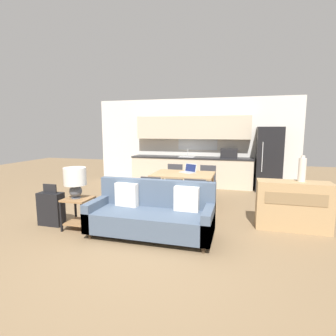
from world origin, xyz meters
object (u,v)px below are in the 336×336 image
(vase, at_px, (302,169))
(dining_chair_near_left, at_px, (153,194))
(credenza, at_px, (293,206))
(dining_chair_near_right, at_px, (196,196))
(refrigerator, at_px, (269,159))
(side_table, at_px, (78,208))
(table_lamp, at_px, (75,179))
(laptop, at_px, (189,170))
(suitcase, at_px, (51,209))
(dining_table, at_px, (183,176))
(dining_chair_far_left, at_px, (174,178))
(dining_chair_far_right, at_px, (207,180))
(couch, at_px, (152,215))

(vase, height_order, dining_chair_near_left, vase)
(credenza, height_order, dining_chair_near_right, credenza)
(refrigerator, height_order, credenza, refrigerator)
(side_table, relative_size, table_lamp, 1.03)
(laptop, bearing_deg, suitcase, -108.53)
(table_lamp, xyz_separation_m, suitcase, (-0.56, 0.04, -0.58))
(dining_chair_near_right, bearing_deg, side_table, 25.90)
(table_lamp, bearing_deg, dining_chair_near_left, 41.18)
(table_lamp, height_order, dining_chair_near_right, table_lamp)
(dining_table, bearing_deg, laptop, 62.77)
(side_table, bearing_deg, suitcase, 177.32)
(vase, relative_size, dining_chair_near_left, 0.54)
(refrigerator, relative_size, dining_chair_near_right, 2.17)
(dining_table, height_order, dining_chair_near_right, dining_chair_near_right)
(dining_table, distance_m, dining_chair_far_left, 0.95)
(dining_chair_far_right, relative_size, suitcase, 1.09)
(dining_chair_far_right, xyz_separation_m, suitcase, (-2.52, -2.61, -0.17))
(dining_chair_near_right, bearing_deg, couch, 56.05)
(credenza, height_order, vase, vase)
(dining_table, bearing_deg, dining_chair_far_right, 62.08)
(side_table, relative_size, laptop, 1.37)
(couch, distance_m, dining_chair_near_right, 1.06)
(table_lamp, bearing_deg, couch, 3.29)
(vase, bearing_deg, dining_chair_near_right, -177.71)
(dining_table, bearing_deg, vase, -19.78)
(dining_table, relative_size, dining_chair_far_right, 1.61)
(dining_chair_near_right, height_order, dining_chair_far_right, same)
(table_lamp, xyz_separation_m, dining_chair_near_right, (1.95, 0.95, -0.41))
(refrigerator, relative_size, table_lamp, 3.37)
(couch, relative_size, laptop, 5.01)
(table_lamp, relative_size, dining_chair_near_left, 0.64)
(side_table, bearing_deg, dining_chair_far_right, 53.92)
(couch, distance_m, vase, 2.68)
(refrigerator, bearing_deg, suitcase, -135.71)
(dining_table, xyz_separation_m, suitcase, (-2.08, -1.80, -0.39))
(laptop, bearing_deg, dining_table, -87.96)
(refrigerator, xyz_separation_m, side_table, (-3.50, -4.02, -0.54))
(dining_chair_near_right, distance_m, suitcase, 2.68)
(refrigerator, height_order, table_lamp, refrigerator)
(refrigerator, distance_m, couch, 4.54)
(table_lamp, distance_m, dining_chair_near_right, 2.21)
(dining_chair_near_left, distance_m, suitcase, 1.90)
(credenza, xyz_separation_m, vase, (0.12, 0.04, 0.64))
(credenza, distance_m, dining_chair_far_right, 2.38)
(dining_table, height_order, table_lamp, table_lamp)
(table_lamp, bearing_deg, refrigerator, 48.80)
(dining_table, height_order, dining_chair_far_right, dining_chair_far_right)
(table_lamp, height_order, laptop, table_lamp)
(dining_table, distance_m, dining_chair_near_left, 1.00)
(dining_chair_near_left, height_order, suitcase, dining_chair_near_left)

